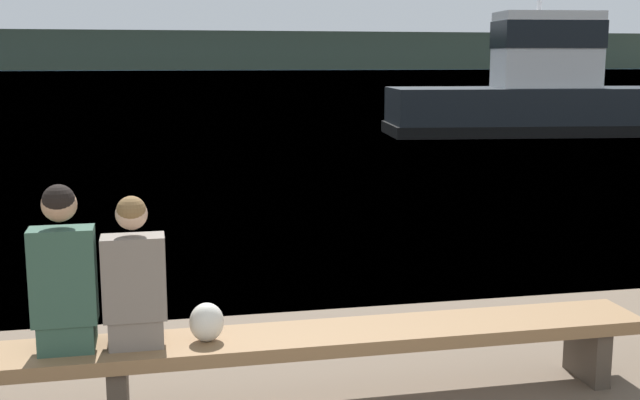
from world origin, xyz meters
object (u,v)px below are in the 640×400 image
(person_left, at_px, (64,277))
(tugboat_red, at_px, (535,96))
(person_right, at_px, (134,281))
(shopping_bag, at_px, (207,322))
(bench_main, at_px, (117,359))

(person_left, distance_m, tugboat_red, 21.47)
(person_right, relative_size, shopping_bag, 3.81)
(person_left, relative_size, shopping_bag, 4.15)
(person_right, distance_m, shopping_bag, 0.53)
(bench_main, relative_size, person_left, 6.83)
(bench_main, relative_size, tugboat_red, 0.80)
(bench_main, distance_m, shopping_bag, 0.61)
(bench_main, height_order, person_left, person_left)
(person_left, xyz_separation_m, shopping_bag, (0.86, -0.02, -0.35))
(bench_main, bearing_deg, person_left, -179.80)
(person_right, bearing_deg, bench_main, -179.29)
(bench_main, distance_m, person_left, 0.63)
(bench_main, relative_size, person_right, 7.43)
(bench_main, xyz_separation_m, shopping_bag, (0.57, -0.02, 0.21))
(person_left, xyz_separation_m, tugboat_red, (12.15, 17.70, 0.19))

